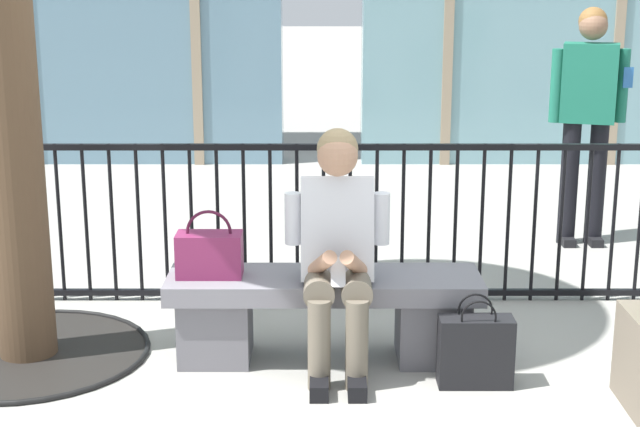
{
  "coord_description": "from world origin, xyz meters",
  "views": [
    {
      "loc": [
        -0.02,
        -4.65,
        1.96
      ],
      "look_at": [
        0.0,
        0.1,
        0.75
      ],
      "focal_mm": 53.78,
      "sensor_mm": 36.0,
      "label": 1
    }
  ],
  "objects_px": {
    "seated_person_with_phone": "(333,245)",
    "bystander_at_railing": "(583,108)",
    "handbag_on_bench": "(205,253)",
    "stone_bench": "(320,308)",
    "shopping_bag": "(471,350)"
  },
  "relations": [
    {
      "from": "stone_bench",
      "to": "bystander_at_railing",
      "type": "bearing_deg",
      "value": 48.85
    },
    {
      "from": "seated_person_with_phone",
      "to": "bystander_at_railing",
      "type": "xyz_separation_m",
      "value": [
        1.83,
        2.3,
        0.35
      ]
    },
    {
      "from": "handbag_on_bench",
      "to": "bystander_at_railing",
      "type": "relative_size",
      "value": 0.2
    },
    {
      "from": "bystander_at_railing",
      "to": "handbag_on_bench",
      "type": "bearing_deg",
      "value": -138.64
    },
    {
      "from": "stone_bench",
      "to": "shopping_bag",
      "type": "xyz_separation_m",
      "value": [
        0.73,
        -0.34,
        -0.09
      ]
    },
    {
      "from": "stone_bench",
      "to": "bystander_at_railing",
      "type": "relative_size",
      "value": 0.94
    },
    {
      "from": "stone_bench",
      "to": "handbag_on_bench",
      "type": "xyz_separation_m",
      "value": [
        -0.58,
        -0.01,
        0.3
      ]
    },
    {
      "from": "seated_person_with_phone",
      "to": "shopping_bag",
      "type": "bearing_deg",
      "value": -17.42
    },
    {
      "from": "seated_person_with_phone",
      "to": "bystander_at_railing",
      "type": "distance_m",
      "value": 2.96
    },
    {
      "from": "shopping_bag",
      "to": "handbag_on_bench",
      "type": "bearing_deg",
      "value": 165.97
    },
    {
      "from": "stone_bench",
      "to": "bystander_at_railing",
      "type": "distance_m",
      "value": 2.97
    },
    {
      "from": "stone_bench",
      "to": "seated_person_with_phone",
      "type": "height_order",
      "value": "seated_person_with_phone"
    },
    {
      "from": "shopping_bag",
      "to": "seated_person_with_phone",
      "type": "bearing_deg",
      "value": 162.58
    },
    {
      "from": "handbag_on_bench",
      "to": "shopping_bag",
      "type": "distance_m",
      "value": 1.41
    },
    {
      "from": "handbag_on_bench",
      "to": "bystander_at_railing",
      "type": "height_order",
      "value": "bystander_at_railing"
    }
  ]
}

